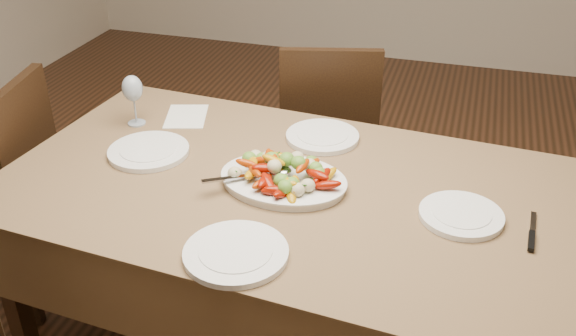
# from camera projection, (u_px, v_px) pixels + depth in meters

# --- Properties ---
(floor) EXTENTS (6.00, 6.00, 0.00)m
(floor) POSITION_uv_depth(u_px,v_px,m) (269.00, 300.00, 2.68)
(floor) COLOR #392011
(floor) RESTS_ON ground
(dining_table) EXTENTS (1.92, 1.18, 0.76)m
(dining_table) POSITION_uv_depth(u_px,v_px,m) (288.00, 278.00, 2.22)
(dining_table) COLOR brown
(dining_table) RESTS_ON ground
(chair_far) EXTENTS (0.51, 0.51, 0.95)m
(chair_far) POSITION_uv_depth(u_px,v_px,m) (328.00, 133.00, 2.96)
(chair_far) COLOR black
(chair_far) RESTS_ON ground
(serving_platter) EXTENTS (0.42, 0.33, 0.02)m
(serving_platter) POSITION_uv_depth(u_px,v_px,m) (283.00, 182.00, 2.03)
(serving_platter) COLOR white
(serving_platter) RESTS_ON dining_table
(roasted_vegetables) EXTENTS (0.34, 0.25, 0.09)m
(roasted_vegetables) POSITION_uv_depth(u_px,v_px,m) (283.00, 166.00, 2.00)
(roasted_vegetables) COLOR #7B1002
(roasted_vegetables) RESTS_ON serving_platter
(serving_spoon) EXTENTS (0.23, 0.25, 0.03)m
(serving_spoon) POSITION_uv_depth(u_px,v_px,m) (260.00, 174.00, 2.00)
(serving_spoon) COLOR #9EA0A8
(serving_spoon) RESTS_ON serving_platter
(plate_left) EXTENTS (0.28, 0.28, 0.02)m
(plate_left) POSITION_uv_depth(u_px,v_px,m) (149.00, 151.00, 2.21)
(plate_left) COLOR white
(plate_left) RESTS_ON dining_table
(plate_right) EXTENTS (0.24, 0.24, 0.02)m
(plate_right) POSITION_uv_depth(u_px,v_px,m) (461.00, 215.00, 1.87)
(plate_right) COLOR white
(plate_right) RESTS_ON dining_table
(plate_far) EXTENTS (0.26, 0.26, 0.02)m
(plate_far) POSITION_uv_depth(u_px,v_px,m) (322.00, 137.00, 2.30)
(plate_far) COLOR white
(plate_far) RESTS_ON dining_table
(plate_near) EXTENTS (0.28, 0.28, 0.02)m
(plate_near) POSITION_uv_depth(u_px,v_px,m) (236.00, 253.00, 1.71)
(plate_near) COLOR white
(plate_near) RESTS_ON dining_table
(wine_glass) EXTENTS (0.08, 0.08, 0.20)m
(wine_glass) POSITION_uv_depth(u_px,v_px,m) (134.00, 99.00, 2.36)
(wine_glass) COLOR #8C99A5
(wine_glass) RESTS_ON dining_table
(menu_card) EXTENTS (0.20, 0.24, 0.00)m
(menu_card) POSITION_uv_depth(u_px,v_px,m) (186.00, 116.00, 2.46)
(menu_card) COLOR silver
(menu_card) RESTS_ON dining_table
(table_knife) EXTENTS (0.03, 0.20, 0.01)m
(table_knife) POSITION_uv_depth(u_px,v_px,m) (532.00, 233.00, 1.80)
(table_knife) COLOR #9EA0A8
(table_knife) RESTS_ON dining_table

